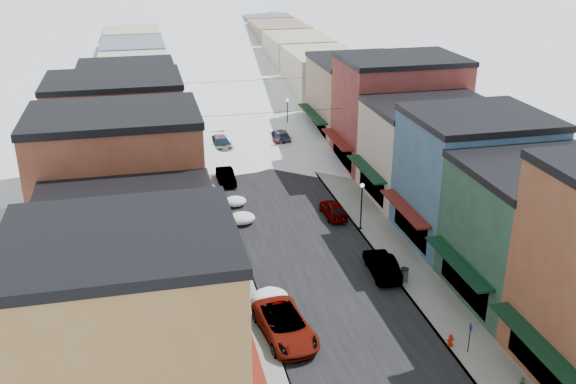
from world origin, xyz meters
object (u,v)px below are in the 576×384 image
fire_hydrant (450,340)px  trash_can (404,275)px  car_white_suv (285,326)px  streetlamp_near (362,200)px  car_silver_sedan (282,318)px  car_dark_hatch (226,176)px  car_green_sedan (382,265)px

fire_hydrant → trash_can: (0.25, 7.81, 0.14)m
car_white_suv → streetlamp_near: size_ratio=1.49×
car_silver_sedan → fire_hydrant: size_ratio=5.31×
fire_hydrant → trash_can: trash_can is taller
streetlamp_near → car_dark_hatch: bearing=125.7°
streetlamp_near → fire_hydrant: bearing=-90.0°
car_green_sedan → car_silver_sedan: bearing=34.4°
car_white_suv → car_silver_sedan: 1.02m
car_silver_sedan → car_green_sedan: 9.92m
car_white_suv → fire_hydrant: size_ratio=7.77×
car_dark_hatch → trash_can: size_ratio=4.30×
fire_hydrant → car_silver_sedan: bearing=155.6°
streetlamp_near → car_green_sedan: bearing=-97.0°
car_white_suv → trash_can: 10.75m
car_green_sedan → fire_hydrant: bearing=99.8°
fire_hydrant → car_green_sedan: bearing=95.5°
car_silver_sedan → car_dark_hatch: (-0.02, 25.56, -0.01)m
car_silver_sedan → streetlamp_near: bearing=59.8°
car_dark_hatch → fire_hydrant: 31.34m
car_silver_sedan → car_green_sedan: bearing=37.5°
car_white_suv → trash_can: bearing=18.0°
car_white_suv → car_green_sedan: bearing=28.0°
car_dark_hatch → trash_can: 24.11m
trash_can → streetlamp_near: streetlamp_near is taller
car_dark_hatch → streetlamp_near: (9.50, -13.21, 2.03)m
car_dark_hatch → car_silver_sedan: bearing=-91.8°
fire_hydrant → streetlamp_near: 16.80m
car_white_suv → car_silver_sedan: (0.02, 1.01, -0.14)m
car_white_suv → trash_can: car_white_suv is taller
car_white_suv → car_green_sedan: (8.60, 5.99, -0.06)m
trash_can → streetlamp_near: size_ratio=0.24×
car_silver_sedan → streetlamp_near: streetlamp_near is taller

